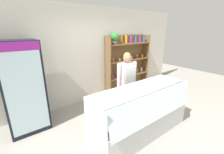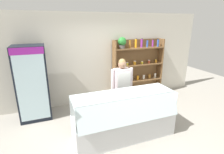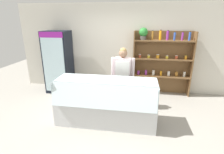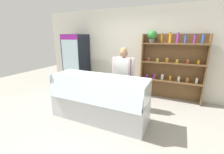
{
  "view_description": "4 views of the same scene",
  "coord_description": "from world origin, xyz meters",
  "px_view_note": "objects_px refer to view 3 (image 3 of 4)",
  "views": [
    {
      "loc": [
        -2.27,
        -1.86,
        2.09
      ],
      "look_at": [
        -0.46,
        0.52,
        1.13
      ],
      "focal_mm": 24.0,
      "sensor_mm": 36.0,
      "label": 1
    },
    {
      "loc": [
        -1.62,
        -3.09,
        2.42
      ],
      "look_at": [
        -0.19,
        0.6,
        1.17
      ],
      "focal_mm": 28.0,
      "sensor_mm": 36.0,
      "label": 2
    },
    {
      "loc": [
        0.5,
        -3.49,
        2.24
      ],
      "look_at": [
        -0.13,
        0.41,
        0.91
      ],
      "focal_mm": 28.0,
      "sensor_mm": 36.0,
      "label": 3
    },
    {
      "loc": [
        1.39,
        -2.77,
        1.85
      ],
      "look_at": [
        -0.14,
        0.51,
        0.85
      ],
      "focal_mm": 24.0,
      "sensor_mm": 36.0,
      "label": 4
    }
  ],
  "objects_px": {
    "deli_display_case": "(106,109)",
    "shop_clerk": "(123,74)",
    "drinks_fridge": "(59,62)",
    "shelving_unit": "(160,58)"
  },
  "relations": [
    {
      "from": "deli_display_case",
      "to": "shop_clerk",
      "type": "relative_size",
      "value": 1.37
    },
    {
      "from": "drinks_fridge",
      "to": "deli_display_case",
      "type": "distance_m",
      "value": 2.48
    },
    {
      "from": "shelving_unit",
      "to": "shop_clerk",
      "type": "xyz_separation_m",
      "value": [
        -1.0,
        -1.13,
        -0.2
      ]
    },
    {
      "from": "drinks_fridge",
      "to": "shop_clerk",
      "type": "distance_m",
      "value": 2.25
    },
    {
      "from": "drinks_fridge",
      "to": "shop_clerk",
      "type": "xyz_separation_m",
      "value": [
        2.09,
        -0.83,
        -0.03
      ]
    },
    {
      "from": "shelving_unit",
      "to": "deli_display_case",
      "type": "xyz_separation_m",
      "value": [
        -1.29,
        -1.88,
        -0.81
      ]
    },
    {
      "from": "drinks_fridge",
      "to": "deli_display_case",
      "type": "height_order",
      "value": "drinks_fridge"
    },
    {
      "from": "deli_display_case",
      "to": "shop_clerk",
      "type": "bearing_deg",
      "value": 69.01
    },
    {
      "from": "shelving_unit",
      "to": "shop_clerk",
      "type": "distance_m",
      "value": 1.52
    },
    {
      "from": "deli_display_case",
      "to": "shop_clerk",
      "type": "distance_m",
      "value": 1.01
    }
  ]
}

